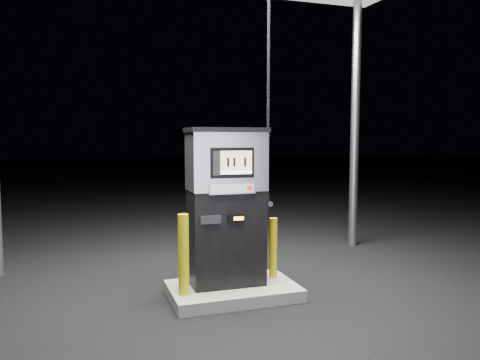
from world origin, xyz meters
name	(u,v)px	position (x,y,z in m)	size (l,w,h in m)	color
ground	(233,297)	(0.00, 0.00, 0.00)	(80.00, 80.00, 0.00)	black
pump_island	(233,291)	(0.00, 0.00, 0.07)	(1.60, 1.00, 0.15)	gray
fuel_dispenser	(226,205)	(-0.05, 0.10, 1.17)	(1.09, 0.61, 4.13)	black
bollard_left	(184,254)	(-0.66, -0.14, 0.64)	(0.13, 0.13, 0.97)	#C5AE0A
bollard_right	(273,248)	(0.62, 0.16, 0.55)	(0.11, 0.11, 0.80)	#C5AE0A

